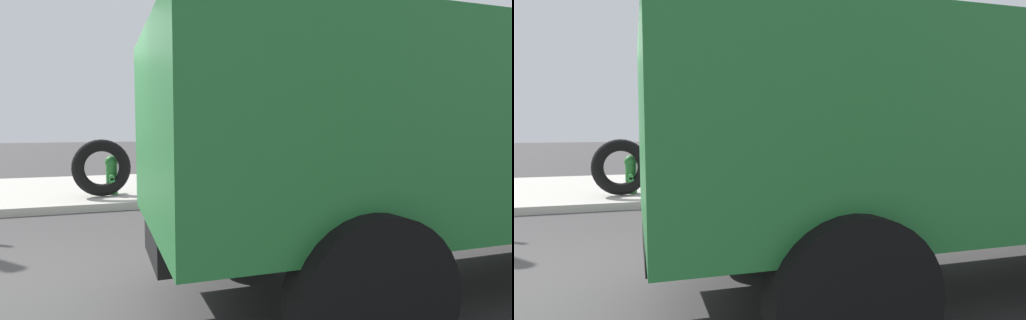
# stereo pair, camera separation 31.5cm
# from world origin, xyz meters

# --- Properties ---
(ground_plane) EXTENTS (80.00, 80.00, 0.00)m
(ground_plane) POSITION_xyz_m (0.00, 0.00, 0.00)
(ground_plane) COLOR #423F3F
(sidewalk_curb) EXTENTS (36.00, 5.00, 0.15)m
(sidewalk_curb) POSITION_xyz_m (0.00, 6.50, 0.07)
(sidewalk_curb) COLOR #BCB7AD
(sidewalk_curb) RESTS_ON ground
(fire_hydrant) EXTENTS (0.27, 0.61, 0.83)m
(fire_hydrant) POSITION_xyz_m (0.67, 5.16, 0.59)
(fire_hydrant) COLOR #2D8438
(fire_hydrant) RESTS_ON sidewalk_curb
(loose_tire) EXTENTS (1.21, 0.48, 1.19)m
(loose_tire) POSITION_xyz_m (0.48, 4.94, 0.74)
(loose_tire) COLOR black
(loose_tire) RESTS_ON sidewalk_curb
(stop_sign) EXTENTS (0.76, 0.08, 2.08)m
(stop_sign) POSITION_xyz_m (3.51, 4.32, 1.59)
(stop_sign) COLOR gray
(stop_sign) RESTS_ON sidewalk_curb
(dump_truck_green) EXTENTS (7.03, 2.87, 3.00)m
(dump_truck_green) POSITION_xyz_m (4.58, -1.11, 1.61)
(dump_truck_green) COLOR #237033
(dump_truck_green) RESTS_ON ground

